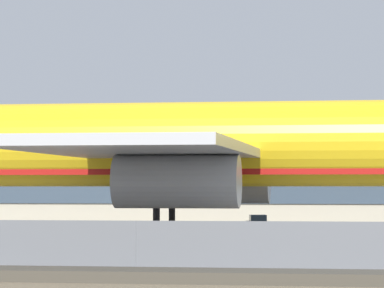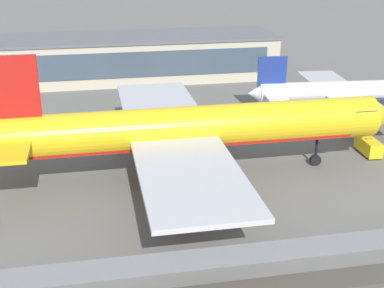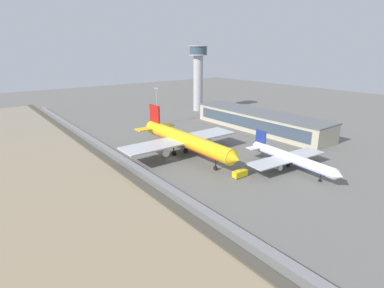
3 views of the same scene
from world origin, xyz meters
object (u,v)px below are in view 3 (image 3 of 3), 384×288
Objects in this scene: ops_van at (240,174)px; control_tower at (198,72)px; cargo_jet_yellow at (184,140)px; baggage_tug at (217,147)px; passenger_jet_white at (290,158)px; apron_light_mast_apron_west at (157,104)px.

ops_van is 0.12× the size of control_tower.
baggage_tug is (2.02, 15.98, -5.79)m from cargo_jet_yellow.
baggage_tug is 29.31m from ops_van.
passenger_jet_white reaches higher than ops_van.
ops_van is at bearing -31.76° from control_tower.
ops_van is at bearing -107.15° from passenger_jet_white.
cargo_jet_yellow reaches higher than baggage_tug.
control_tower is (-102.38, 41.22, 21.53)m from passenger_jet_white.
cargo_jet_yellow is at bearing -97.22° from baggage_tug.
cargo_jet_yellow is 1.51× the size of passenger_jet_white.
ops_van is at bearing -27.86° from baggage_tug.
control_tower is at bearing 158.07° from passenger_jet_white.
control_tower is 2.17× the size of apron_light_mast_apron_west.
baggage_tug is 0.08× the size of control_tower.
control_tower is (-96.64, 59.82, 24.39)m from ops_van.
passenger_jet_white is 112.44m from control_tower.
cargo_jet_yellow reaches higher than ops_van.
ops_van is 79.85m from apron_light_mast_apron_west.
control_tower is 50.00m from apron_light_mast_apron_west.
passenger_jet_white is 32.20m from baggage_tug.
passenger_jet_white is at bearing -21.93° from control_tower.
cargo_jet_yellow is 17.12m from baggage_tug.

